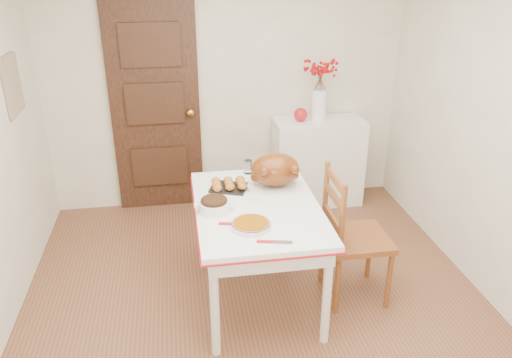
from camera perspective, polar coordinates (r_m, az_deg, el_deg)
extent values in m
cube|color=brown|center=(3.80, 0.53, -15.53)|extent=(3.50, 4.00, 0.00)
cube|color=beige|center=(5.04, -3.36, 10.71)|extent=(3.50, 0.00, 2.50)
cube|color=black|center=(5.04, -11.26, 7.71)|extent=(0.85, 0.06, 2.06)
cube|color=tan|center=(4.35, -25.79, 9.55)|extent=(0.03, 0.35, 0.45)
cube|color=white|center=(5.25, 6.97, 1.94)|extent=(0.90, 0.40, 0.90)
sphere|color=red|center=(5.02, 5.05, 7.25)|extent=(0.13, 0.13, 0.13)
cylinder|color=#894504|center=(3.31, -0.56, -5.08)|extent=(0.31, 0.31, 0.05)
cylinder|color=white|center=(4.09, -0.90, 1.38)|extent=(0.08, 0.08, 0.11)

